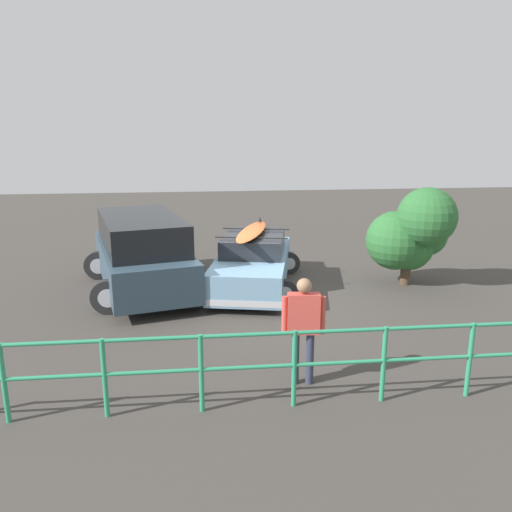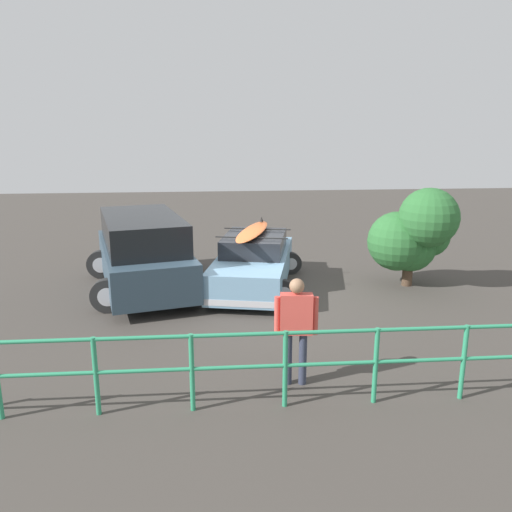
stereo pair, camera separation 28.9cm
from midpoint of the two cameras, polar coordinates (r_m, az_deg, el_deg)
ground_plane at (r=11.98m, az=-0.00°, el=-4.58°), size 44.00×44.00×0.02m
sedan_car at (r=12.50m, az=0.40°, el=-0.71°), size 2.86×4.55×1.60m
suv_car at (r=12.50m, az=-12.15°, el=0.48°), size 3.27×5.03×1.86m
person_bystander at (r=7.61m, az=5.70°, el=-7.51°), size 0.66×0.25×1.70m
railing_fence at (r=7.03m, az=-0.78°, el=-11.79°), size 9.15×0.24×1.14m
bush_near_left at (r=13.07m, az=17.92°, el=2.23°), size 2.10×1.90×2.52m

